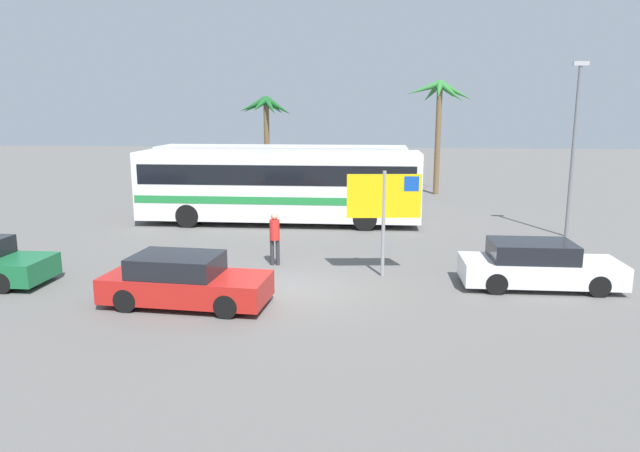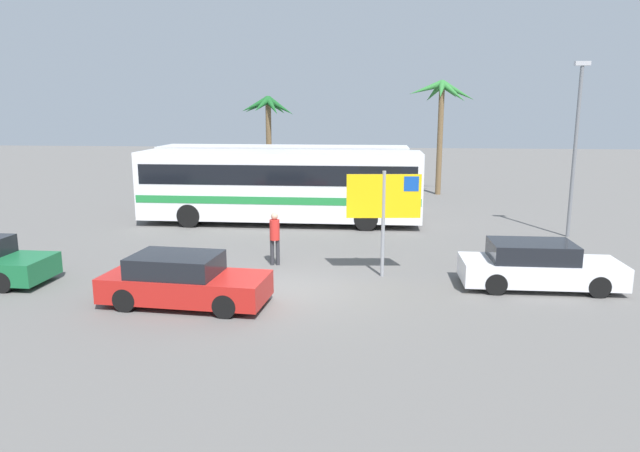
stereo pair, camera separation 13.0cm
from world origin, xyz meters
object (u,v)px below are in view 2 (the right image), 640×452
pedestrian_crossing_lot (275,234)px  bus_front_coach (280,183)px  car_red (183,281)px  bus_rear_coach (284,174)px  ferry_sign (385,200)px  car_white (538,266)px

pedestrian_crossing_lot → bus_front_coach: bearing=1.9°
car_red → bus_rear_coach: bearing=93.2°
bus_rear_coach → car_red: bus_rear_coach is taller
ferry_sign → car_red: size_ratio=0.74×
bus_rear_coach → car_white: size_ratio=2.78×
ferry_sign → pedestrian_crossing_lot: ferry_sign is taller
bus_front_coach → ferry_sign: 8.95m
bus_rear_coach → pedestrian_crossing_lot: bearing=-82.8°
bus_front_coach → car_red: bearing=-94.1°
bus_rear_coach → pedestrian_crossing_lot: bus_rear_coach is taller
car_white → pedestrian_crossing_lot: 7.99m
car_white → pedestrian_crossing_lot: (-7.79, 1.72, 0.38)m
ferry_sign → car_white: 4.68m
bus_front_coach → car_white: (8.71, -8.52, -1.15)m
bus_front_coach → car_red: 10.92m
bus_front_coach → bus_rear_coach: (-0.39, 3.59, 0.00)m
bus_front_coach → pedestrian_crossing_lot: (0.92, -6.80, -0.77)m
bus_front_coach → car_red: size_ratio=2.80×
ferry_sign → pedestrian_crossing_lot: (-3.50, 0.96, -1.31)m
car_red → pedestrian_crossing_lot: (1.70, 4.03, 0.38)m
car_red → bus_front_coach: bearing=90.7°
bus_rear_coach → ferry_sign: ferry_sign is taller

